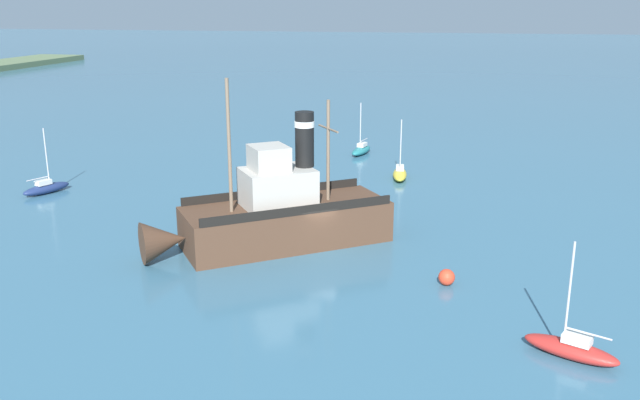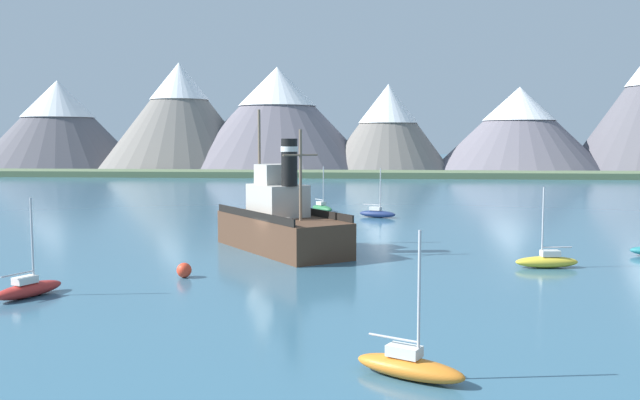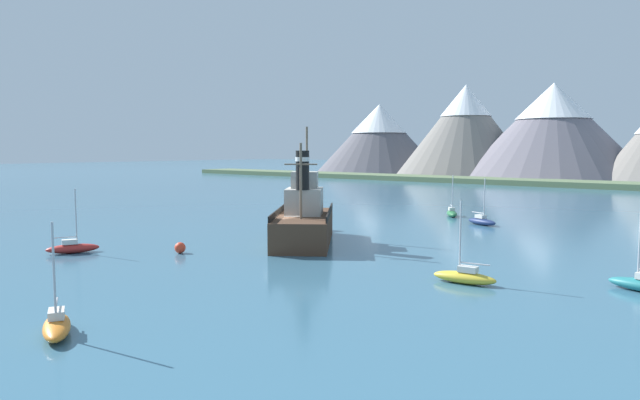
% 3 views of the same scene
% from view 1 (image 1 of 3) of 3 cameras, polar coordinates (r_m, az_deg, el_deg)
% --- Properties ---
extents(ground_plane, '(600.00, 600.00, 0.00)m').
position_cam_1_polar(ground_plane, '(39.51, -0.28, -4.12)').
color(ground_plane, '#38667F').
extents(old_tugboat, '(11.26, 13.60, 9.90)m').
position_cam_1_polar(old_tugboat, '(39.63, -3.70, -1.30)').
color(old_tugboat, '#4C3323').
rests_on(old_tugboat, ground).
extents(sailboat_teal, '(3.95, 1.88, 4.90)m').
position_cam_1_polar(sailboat_teal, '(64.21, 3.50, 4.25)').
color(sailboat_teal, '#23757A').
rests_on(sailboat_teal, ground).
extents(sailboat_navy, '(3.93, 2.49, 4.90)m').
position_cam_1_polar(sailboat_navy, '(54.81, -22.06, 0.97)').
color(sailboat_navy, navy).
rests_on(sailboat_navy, ground).
extents(sailboat_red, '(2.57, 3.92, 4.90)m').
position_cam_1_polar(sailboat_red, '(29.63, 20.40, -11.60)').
color(sailboat_red, '#B22823').
rests_on(sailboat_red, ground).
extents(sailboat_yellow, '(3.89, 1.48, 4.90)m').
position_cam_1_polar(sailboat_yellow, '(55.39, 6.74, 2.22)').
color(sailboat_yellow, gold).
rests_on(sailboat_yellow, ground).
extents(mooring_buoy, '(0.84, 0.84, 0.84)m').
position_cam_1_polar(mooring_buoy, '(35.06, 10.62, -6.41)').
color(mooring_buoy, red).
rests_on(mooring_buoy, ground).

